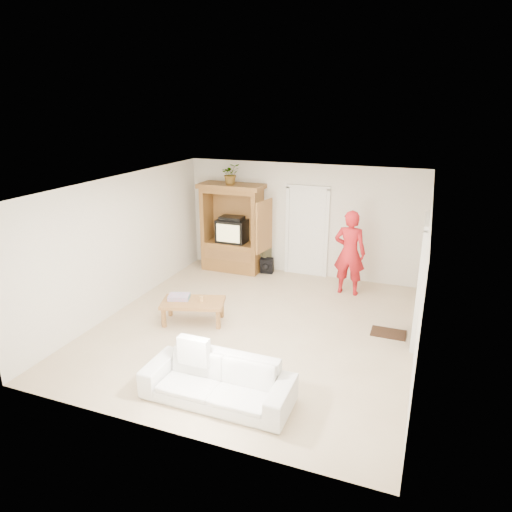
{
  "coord_description": "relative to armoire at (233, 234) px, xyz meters",
  "views": [
    {
      "loc": [
        2.67,
        -6.97,
        3.86
      ],
      "look_at": [
        -0.21,
        0.6,
        1.15
      ],
      "focal_mm": 32.0,
      "sensor_mm": 36.0,
      "label": 1
    }
  ],
  "objects": [
    {
      "name": "framed_picture",
      "position": [
        4.31,
        -0.76,
        0.69
      ],
      "size": [
        0.03,
        0.6,
        0.48
      ],
      "primitive_type": "cube",
      "color": "black",
      "rests_on": "wall_right"
    },
    {
      "name": "armoire",
      "position": [
        0.0,
        0.0,
        0.0
      ],
      "size": [
        1.82,
        1.14,
        2.1
      ],
      "color": "brown",
      "rests_on": "floor"
    },
    {
      "name": "backpack_black",
      "position": [
        0.85,
        0.03,
        -0.73
      ],
      "size": [
        0.31,
        0.2,
        0.37
      ],
      "primitive_type": null,
      "rotation": [
        0.0,
        0.0,
        0.1
      ],
      "color": "black",
      "rests_on": "floor"
    },
    {
      "name": "doorway_right",
      "position": [
        4.3,
        -2.06,
        0.11
      ],
      "size": [
        0.05,
        0.9,
        2.04
      ],
      "primitive_type": "cube",
      "color": "black",
      "rests_on": "floor"
    },
    {
      "name": "wall_left",
      "position": [
        -1.17,
        -2.66,
        0.39
      ],
      "size": [
        0.0,
        6.0,
        6.0
      ],
      "primitive_type": "plane",
      "rotation": [
        1.57,
        0.0,
        1.57
      ],
      "color": "silver",
      "rests_on": "floor"
    },
    {
      "name": "plant",
      "position": [
        -0.02,
        -0.03,
        1.43
      ],
      "size": [
        0.56,
        0.54,
        0.47
      ],
      "primitive_type": "imported",
      "rotation": [
        0.0,
        0.0,
        0.6
      ],
      "color": "#4C7238",
      "rests_on": "armoire"
    },
    {
      "name": "wall_right",
      "position": [
        4.33,
        -2.66,
        0.39
      ],
      "size": [
        0.0,
        6.0,
        6.0
      ],
      "primitive_type": "plane",
      "rotation": [
        1.57,
        0.0,
        -1.57
      ],
      "color": "silver",
      "rests_on": "floor"
    },
    {
      "name": "floor",
      "position": [
        1.58,
        -2.66,
        -0.91
      ],
      "size": [
        6.0,
        6.0,
        0.0
      ],
      "primitive_type": "plane",
      "color": "tan",
      "rests_on": "ground"
    },
    {
      "name": "backpack_olive",
      "position": [
        0.7,
        0.19,
        -0.59
      ],
      "size": [
        0.4,
        0.35,
        0.64
      ],
      "primitive_type": null,
      "rotation": [
        0.0,
        0.0,
        -0.37
      ],
      "color": "#47442B",
      "rests_on": "floor"
    },
    {
      "name": "wall_front",
      "position": [
        1.58,
        -5.66,
        0.39
      ],
      "size": [
        5.5,
        0.0,
        5.5
      ],
      "primitive_type": "plane",
      "rotation": [
        -1.57,
        0.0,
        0.0
      ],
      "color": "silver",
      "rests_on": "floor"
    },
    {
      "name": "man",
      "position": [
        2.86,
        -0.49,
        -0.0
      ],
      "size": [
        0.68,
        0.46,
        1.82
      ],
      "primitive_type": "imported",
      "rotation": [
        0.0,
        0.0,
        3.1
      ],
      "color": "#B4181D",
      "rests_on": "floor"
    },
    {
      "name": "towel",
      "position": [
        0.15,
        -2.88,
        -0.45
      ],
      "size": [
        0.45,
        0.39,
        0.08
      ],
      "primitive_type": "cube",
      "rotation": [
        0.0,
        0.0,
        0.32
      ],
      "color": "#F85288",
      "rests_on": "coffee_table"
    },
    {
      "name": "doormat",
      "position": [
        3.88,
        -2.06,
        -0.9
      ],
      "size": [
        0.6,
        0.4,
        0.02
      ],
      "primitive_type": "cube",
      "color": "#382316",
      "rests_on": "floor"
    },
    {
      "name": "door_back",
      "position": [
        1.73,
        0.31,
        0.11
      ],
      "size": [
        0.85,
        0.05,
        2.04
      ],
      "primitive_type": "cube",
      "color": "white",
      "rests_on": "floor"
    },
    {
      "name": "wall_back",
      "position": [
        1.58,
        0.34,
        0.39
      ],
      "size": [
        5.5,
        0.0,
        5.5
      ],
      "primitive_type": "plane",
      "rotation": [
        1.57,
        0.0,
        0.0
      ],
      "color": "silver",
      "rests_on": "floor"
    },
    {
      "name": "ceiling",
      "position": [
        1.58,
        -2.66,
        1.69
      ],
      "size": [
        6.0,
        6.0,
        0.0
      ],
      "primitive_type": "plane",
      "rotation": [
        3.14,
        0.0,
        0.0
      ],
      "color": "white",
      "rests_on": "floor"
    },
    {
      "name": "coffee_table",
      "position": [
        0.44,
        -2.88,
        -0.54
      ],
      "size": [
        1.27,
        0.93,
        0.42
      ],
      "rotation": [
        0.0,
        0.0,
        0.3
      ],
      "color": "olive",
      "rests_on": "floor"
    },
    {
      "name": "sofa",
      "position": [
        1.87,
        -4.85,
        -0.61
      ],
      "size": [
        2.06,
        0.82,
        0.6
      ],
      "primitive_type": "imported",
      "rotation": [
        0.0,
        0.0,
        -0.01
      ],
      "color": "silver",
      "rests_on": "floor"
    },
    {
      "name": "candle",
      "position": [
        0.6,
        -2.83,
        -0.44
      ],
      "size": [
        0.08,
        0.08,
        0.1
      ],
      "primitive_type": "cylinder",
      "color": "tan",
      "rests_on": "coffee_table"
    }
  ]
}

